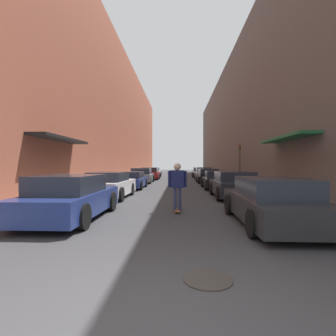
{
  "coord_description": "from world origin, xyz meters",
  "views": [
    {
      "loc": [
        0.35,
        -2.47,
        1.64
      ],
      "look_at": [
        -0.25,
        11.52,
        1.47
      ],
      "focal_mm": 28.0,
      "sensor_mm": 36.0,
      "label": 1
    }
  ],
  "objects_px": {
    "parked_car_left_5": "(153,172)",
    "parked_car_right_1": "(233,185)",
    "parked_car_left_3": "(142,176)",
    "parked_car_left_4": "(150,174)",
    "parked_car_right_2": "(218,180)",
    "parked_car_right_0": "(272,202)",
    "parked_car_left_1": "(110,185)",
    "parked_car_left_2": "(131,180)",
    "parked_car_right_3": "(208,176)",
    "parked_car_right_4": "(203,174)",
    "parked_car_right_5": "(199,173)",
    "parked_car_left_0": "(71,198)",
    "skateboarder": "(177,182)",
    "manhole_cover": "(208,279)",
    "traffic_light": "(240,159)"
  },
  "relations": [
    {
      "from": "parked_car_left_5",
      "to": "parked_car_right_1",
      "type": "bearing_deg",
      "value": -74.05
    },
    {
      "from": "parked_car_left_3",
      "to": "parked_car_left_4",
      "type": "relative_size",
      "value": 1.15
    },
    {
      "from": "parked_car_right_2",
      "to": "parked_car_right_0",
      "type": "bearing_deg",
      "value": -90.79
    },
    {
      "from": "parked_car_left_1",
      "to": "parked_car_left_3",
      "type": "relative_size",
      "value": 0.93
    },
    {
      "from": "parked_car_left_2",
      "to": "parked_car_right_3",
      "type": "bearing_deg",
      "value": 46.02
    },
    {
      "from": "parked_car_right_3",
      "to": "parked_car_right_4",
      "type": "distance_m",
      "value": 5.01
    },
    {
      "from": "parked_car_left_2",
      "to": "parked_car_right_5",
      "type": "distance_m",
      "value": 17.77
    },
    {
      "from": "parked_car_left_5",
      "to": "parked_car_right_5",
      "type": "bearing_deg",
      "value": 2.46
    },
    {
      "from": "parked_car_left_4",
      "to": "parked_car_right_2",
      "type": "height_order",
      "value": "parked_car_left_4"
    },
    {
      "from": "parked_car_left_3",
      "to": "parked_car_right_0",
      "type": "height_order",
      "value": "parked_car_left_3"
    },
    {
      "from": "parked_car_left_3",
      "to": "parked_car_left_4",
      "type": "bearing_deg",
      "value": 88.4
    },
    {
      "from": "parked_car_right_1",
      "to": "parked_car_right_4",
      "type": "relative_size",
      "value": 0.95
    },
    {
      "from": "parked_car_right_5",
      "to": "parked_car_left_0",
      "type": "bearing_deg",
      "value": -102.42
    },
    {
      "from": "parked_car_left_1",
      "to": "parked_car_right_0",
      "type": "distance_m",
      "value": 8.1
    },
    {
      "from": "parked_car_right_1",
      "to": "parked_car_left_4",
      "type": "bearing_deg",
      "value": 110.25
    },
    {
      "from": "parked_car_right_4",
      "to": "parked_car_right_5",
      "type": "height_order",
      "value": "parked_car_right_4"
    },
    {
      "from": "parked_car_left_0",
      "to": "parked_car_left_4",
      "type": "distance_m",
      "value": 21.54
    },
    {
      "from": "skateboarder",
      "to": "manhole_cover",
      "type": "distance_m",
      "value": 5.48
    },
    {
      "from": "parked_car_left_3",
      "to": "parked_car_right_4",
      "type": "relative_size",
      "value": 1.07
    },
    {
      "from": "parked_car_right_5",
      "to": "traffic_light",
      "type": "relative_size",
      "value": 1.25
    },
    {
      "from": "traffic_light",
      "to": "parked_car_right_0",
      "type": "bearing_deg",
      "value": -99.62
    },
    {
      "from": "manhole_cover",
      "to": "parked_car_left_1",
      "type": "bearing_deg",
      "value": 113.07
    },
    {
      "from": "parked_car_left_3",
      "to": "parked_car_right_2",
      "type": "bearing_deg",
      "value": -42.17
    },
    {
      "from": "parked_car_left_4",
      "to": "manhole_cover",
      "type": "distance_m",
      "value": 25.86
    },
    {
      "from": "parked_car_left_0",
      "to": "traffic_light",
      "type": "height_order",
      "value": "traffic_light"
    },
    {
      "from": "parked_car_left_5",
      "to": "parked_car_right_1",
      "type": "xyz_separation_m",
      "value": [
        6.1,
        -21.36,
        -0.0
      ]
    },
    {
      "from": "parked_car_left_4",
      "to": "parked_car_left_3",
      "type": "bearing_deg",
      "value": -91.6
    },
    {
      "from": "parked_car_left_1",
      "to": "parked_car_right_3",
      "type": "relative_size",
      "value": 0.94
    },
    {
      "from": "parked_car_right_4",
      "to": "parked_car_left_3",
      "type": "bearing_deg",
      "value": -138.79
    },
    {
      "from": "manhole_cover",
      "to": "parked_car_right_5",
      "type": "bearing_deg",
      "value": 85.85
    },
    {
      "from": "parked_car_left_5",
      "to": "parked_car_right_0",
      "type": "bearing_deg",
      "value": -77.71
    },
    {
      "from": "parked_car_left_2",
      "to": "skateboarder",
      "type": "height_order",
      "value": "skateboarder"
    },
    {
      "from": "parked_car_right_5",
      "to": "parked_car_right_3",
      "type": "bearing_deg",
      "value": -90.27
    },
    {
      "from": "parked_car_left_0",
      "to": "parked_car_left_5",
      "type": "xyz_separation_m",
      "value": [
        -0.12,
        26.72,
        -0.0
      ]
    },
    {
      "from": "parked_car_left_1",
      "to": "parked_car_left_5",
      "type": "distance_m",
      "value": 21.76
    },
    {
      "from": "parked_car_left_2",
      "to": "parked_car_right_0",
      "type": "xyz_separation_m",
      "value": [
        5.85,
        -10.77,
        0.06
      ]
    },
    {
      "from": "parked_car_right_5",
      "to": "skateboarder",
      "type": "xyz_separation_m",
      "value": [
        -2.72,
        -25.67,
        0.43
      ]
    },
    {
      "from": "parked_car_left_3",
      "to": "parked_car_right_0",
      "type": "distance_m",
      "value": 17.63
    },
    {
      "from": "parked_car_left_1",
      "to": "parked_car_right_2",
      "type": "height_order",
      "value": "parked_car_left_1"
    },
    {
      "from": "parked_car_left_0",
      "to": "parked_car_left_3",
      "type": "xyz_separation_m",
      "value": [
        -0.14,
        16.07,
        0.0
      ]
    },
    {
      "from": "parked_car_right_5",
      "to": "traffic_light",
      "type": "height_order",
      "value": "traffic_light"
    },
    {
      "from": "parked_car_left_4",
      "to": "parked_car_right_0",
      "type": "xyz_separation_m",
      "value": [
        5.8,
        -22.06,
        -0.03
      ]
    },
    {
      "from": "parked_car_left_2",
      "to": "parked_car_left_5",
      "type": "distance_m",
      "value": 16.48
    },
    {
      "from": "parked_car_left_2",
      "to": "parked_car_right_0",
      "type": "bearing_deg",
      "value": -61.47
    },
    {
      "from": "parked_car_left_3",
      "to": "parked_car_right_5",
      "type": "distance_m",
      "value": 12.49
    },
    {
      "from": "parked_car_right_1",
      "to": "parked_car_right_2",
      "type": "bearing_deg",
      "value": 90.18
    },
    {
      "from": "parked_car_left_2",
      "to": "parked_car_left_3",
      "type": "relative_size",
      "value": 0.89
    },
    {
      "from": "parked_car_left_4",
      "to": "parked_car_right_1",
      "type": "distance_m",
      "value": 17.24
    },
    {
      "from": "parked_car_left_0",
      "to": "parked_car_left_1",
      "type": "distance_m",
      "value": 4.96
    },
    {
      "from": "parked_car_left_5",
      "to": "parked_car_right_3",
      "type": "bearing_deg",
      "value": -59.8
    }
  ]
}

